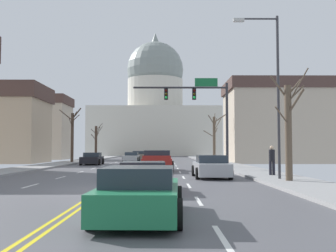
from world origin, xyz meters
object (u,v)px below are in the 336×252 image
object	(u,v)px
sedan_near_02	(143,177)
pedestrian_00	(272,159)
sedan_near_01	(211,167)
sedan_oncoming_01	(132,157)
street_lamp_right	(272,82)
sedan_oncoming_02	(138,156)
pickup_truck_near_00	(157,161)
sedan_oncoming_00	(92,159)
signal_gantry	(201,104)
sedan_near_03	(140,194)

from	to	relation	value
sedan_near_02	pedestrian_00	size ratio (longest dim) A/B	2.56
sedan_near_01	sedan_oncoming_01	bearing A→B (deg)	103.33
street_lamp_right	sedan_oncoming_02	size ratio (longest dim) A/B	1.96
pickup_truck_near_00	sedan_oncoming_01	bearing A→B (deg)	99.47
sedan_oncoming_00	sedan_oncoming_02	world-z (taller)	sedan_oncoming_02
signal_gantry	sedan_near_01	world-z (taller)	signal_gantry
signal_gantry	sedan_oncoming_01	world-z (taller)	signal_gantry
pickup_truck_near_00	sedan_oncoming_00	xyz separation A→B (m)	(-6.92, 11.87, -0.11)
street_lamp_right	sedan_oncoming_01	distance (m)	33.88
sedan_near_02	sedan_oncoming_02	size ratio (longest dim) A/B	1.01
sedan_near_01	pedestrian_00	world-z (taller)	pedestrian_00
sedan_near_01	sedan_oncoming_01	xyz separation A→B (m)	(-6.97, 29.43, -0.04)
sedan_near_01	sedan_oncoming_02	bearing A→B (deg)	99.98
signal_gantry	sedan_near_02	xyz separation A→B (m)	(-3.85, -17.83, -4.84)
signal_gantry	sedan_near_02	size ratio (longest dim) A/B	1.85
sedan_near_03	sedan_oncoming_01	distance (m)	43.06
pedestrian_00	pickup_truck_near_00	bearing A→B (deg)	134.54
street_lamp_right	pickup_truck_near_00	xyz separation A→B (m)	(-6.06, 9.63, -4.34)
sedan_near_01	sedan_oncoming_00	xyz separation A→B (m)	(-10.14, 18.81, -0.02)
signal_gantry	street_lamp_right	world-z (taller)	street_lamp_right
pickup_truck_near_00	sedan_near_02	world-z (taller)	pickup_truck_near_00
sedan_oncoming_01	sedan_near_03	bearing A→B (deg)	-84.98
sedan_near_01	sedan_oncoming_02	size ratio (longest dim) A/B	1.07
signal_gantry	pedestrian_00	world-z (taller)	signal_gantry
signal_gantry	pickup_truck_near_00	xyz separation A→B (m)	(-3.62, -3.45, -4.69)
sedan_near_01	sedan_oncoming_02	xyz separation A→B (m)	(-6.62, 37.61, 0.01)
street_lamp_right	sedan_near_03	world-z (taller)	street_lamp_right
pickup_truck_near_00	sedan_near_01	distance (m)	7.65
street_lamp_right	sedan_near_02	size ratio (longest dim) A/B	1.94
pickup_truck_near_00	sedan_oncoming_00	bearing A→B (deg)	120.25
sedan_near_02	pickup_truck_near_00	bearing A→B (deg)	89.07
sedan_oncoming_00	street_lamp_right	bearing A→B (deg)	-58.87
sedan_near_02	sedan_oncoming_01	distance (m)	37.03
signal_gantry	sedan_oncoming_02	xyz separation A→B (m)	(-7.02, 27.22, -4.78)
pedestrian_00	sedan_near_03	bearing A→B (deg)	-116.27
sedan_near_02	sedan_oncoming_00	world-z (taller)	sedan_oncoming_00
sedan_near_02	sedan_oncoming_00	xyz separation A→B (m)	(-6.69, 26.25, 0.04)
sedan_near_02	sedan_near_03	distance (m)	6.04
street_lamp_right	sedan_near_01	xyz separation A→B (m)	(-2.84, 2.69, -4.44)
sedan_near_02	sedan_oncoming_01	world-z (taller)	sedan_oncoming_01
pickup_truck_near_00	sedan_near_01	world-z (taller)	pickup_truck_near_00
street_lamp_right	sedan_oncoming_01	size ratio (longest dim) A/B	1.77
sedan_oncoming_01	pedestrian_00	distance (m)	31.13
signal_gantry	sedan_oncoming_01	size ratio (longest dim) A/B	1.69
sedan_oncoming_01	sedan_oncoming_02	xyz separation A→B (m)	(0.35, 8.19, 0.05)
pickup_truck_near_00	sedan_near_03	bearing A→B (deg)	-89.95
street_lamp_right	pedestrian_00	bearing A→B (deg)	76.73
sedan_oncoming_01	sedan_oncoming_02	distance (m)	8.20
signal_gantry	sedan_near_03	world-z (taller)	signal_gantry
pickup_truck_near_00	sedan_near_01	size ratio (longest dim) A/B	1.29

